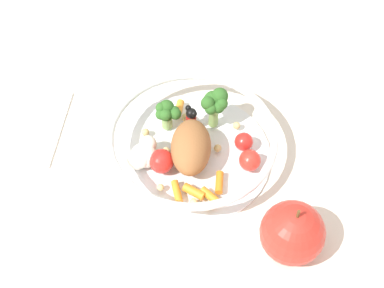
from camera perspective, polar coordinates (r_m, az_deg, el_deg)
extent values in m
plane|color=silver|center=(0.76, -0.10, -1.92)|extent=(2.40, 2.40, 0.00)
cylinder|color=white|center=(0.76, 0.00, -1.01)|extent=(0.21, 0.21, 0.01)
torus|color=white|center=(0.73, 0.00, 0.85)|extent=(0.22, 0.22, 0.01)
ellipsoid|color=#935B33|center=(0.73, 0.13, -0.39)|extent=(0.08, 0.10, 0.05)
cylinder|color=#8EB766|center=(0.78, -2.54, 2.28)|extent=(0.01, 0.01, 0.02)
sphere|color=#2D6023|center=(0.76, -3.17, 3.02)|extent=(0.02, 0.02, 0.02)
sphere|color=#2D6023|center=(0.76, -2.67, 2.93)|extent=(0.02, 0.02, 0.02)
sphere|color=#2D6023|center=(0.76, -2.00, 2.98)|extent=(0.02, 0.02, 0.02)
sphere|color=#2D6023|center=(0.77, -2.11, 3.20)|extent=(0.02, 0.02, 0.02)
sphere|color=#2D6023|center=(0.77, -2.59, 3.74)|extent=(0.02, 0.02, 0.02)
sphere|color=#2D6023|center=(0.76, -3.14, 3.68)|extent=(0.02, 0.02, 0.02)
cylinder|color=#7FAD5B|center=(0.78, 2.19, 2.79)|extent=(0.01, 0.01, 0.03)
sphere|color=#2D6023|center=(0.75, 1.60, 4.16)|extent=(0.02, 0.02, 0.02)
sphere|color=#2D6023|center=(0.75, 1.91, 3.60)|extent=(0.02, 0.02, 0.02)
sphere|color=#2D6023|center=(0.75, 2.67, 3.76)|extent=(0.02, 0.02, 0.02)
sphere|color=#2D6023|center=(0.75, 3.04, 4.11)|extent=(0.02, 0.02, 0.02)
sphere|color=#2D6023|center=(0.76, 2.83, 4.86)|extent=(0.02, 0.02, 0.02)
sphere|color=#2D6023|center=(0.76, 2.13, 4.48)|extent=(0.03, 0.03, 0.03)
sphere|color=#2D6023|center=(0.76, 1.80, 4.31)|extent=(0.02, 0.02, 0.02)
sphere|color=white|center=(0.74, -5.57, -1.58)|extent=(0.03, 0.03, 0.03)
sphere|color=white|center=(0.73, -5.14, -1.44)|extent=(0.03, 0.03, 0.03)
sphere|color=white|center=(0.74, -4.66, -1.25)|extent=(0.03, 0.03, 0.03)
sphere|color=white|center=(0.74, -4.49, -1.18)|extent=(0.03, 0.03, 0.03)
sphere|color=white|center=(0.74, -4.47, 0.01)|extent=(0.02, 0.02, 0.02)
sphere|color=white|center=(0.74, -5.01, -1.13)|extent=(0.03, 0.03, 0.03)
cube|color=yellow|center=(0.78, -0.08, 1.83)|extent=(0.02, 0.02, 0.00)
cylinder|color=red|center=(0.77, -0.08, 2.37)|extent=(0.02, 0.02, 0.02)
sphere|color=black|center=(0.76, -0.08, 3.13)|extent=(0.01, 0.01, 0.01)
sphere|color=black|center=(0.75, 0.21, 3.09)|extent=(0.01, 0.01, 0.01)
sphere|color=black|center=(0.76, -0.38, 3.67)|extent=(0.01, 0.01, 0.01)
cylinder|color=orange|center=(0.72, -1.54, -4.86)|extent=(0.01, 0.03, 0.01)
cylinder|color=orange|center=(0.72, 0.20, -4.85)|extent=(0.03, 0.03, 0.01)
cylinder|color=orange|center=(0.71, 2.12, -5.13)|extent=(0.02, 0.03, 0.01)
cylinder|color=orange|center=(0.73, 2.79, -3.91)|extent=(0.02, 0.03, 0.01)
cylinder|color=orange|center=(0.80, -1.33, 3.65)|extent=(0.02, 0.03, 0.01)
sphere|color=red|center=(0.76, 5.26, 0.24)|extent=(0.03, 0.03, 0.03)
sphere|color=red|center=(0.73, -2.99, -2.01)|extent=(0.03, 0.03, 0.03)
sphere|color=red|center=(0.74, 5.88, -1.66)|extent=(0.03, 0.03, 0.03)
sphere|color=tan|center=(0.76, -4.02, 0.03)|extent=(0.01, 0.01, 0.01)
sphere|color=#D1B775|center=(0.76, 2.54, -0.29)|extent=(0.01, 0.01, 0.01)
sphere|color=#D1B775|center=(0.71, 0.16, -5.90)|extent=(0.01, 0.01, 0.01)
sphere|color=#D1B775|center=(0.78, 4.54, 1.87)|extent=(0.01, 0.01, 0.01)
sphere|color=tan|center=(0.77, -4.74, 1.20)|extent=(0.01, 0.01, 0.01)
sphere|color=#D1B775|center=(0.72, -3.22, -4.41)|extent=(0.01, 0.01, 0.01)
sphere|color=#D1B775|center=(0.75, -2.62, -0.75)|extent=(0.01, 0.01, 0.01)
sphere|color=tan|center=(0.79, -0.66, 2.70)|extent=(0.01, 0.01, 0.01)
sphere|color=tan|center=(0.71, 1.78, -6.22)|extent=(0.01, 0.01, 0.01)
sphere|color=red|center=(0.67, 10.14, -8.86)|extent=(0.08, 0.08, 0.08)
cylinder|color=brown|center=(0.63, 10.71, -6.97)|extent=(0.00, 0.00, 0.01)
cube|color=white|center=(0.83, -16.58, 1.89)|extent=(0.16, 0.17, 0.01)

